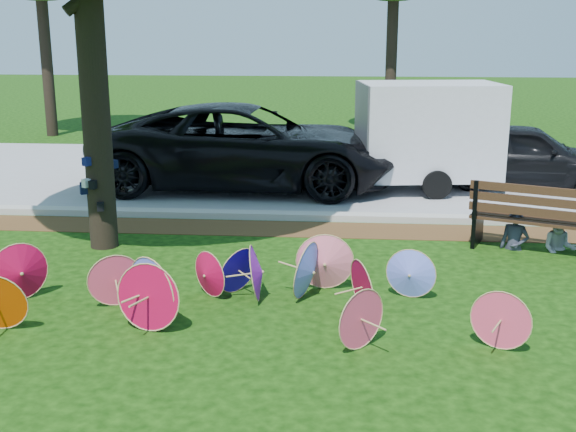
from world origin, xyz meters
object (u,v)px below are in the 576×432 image
at_px(parasol_pile, 230,283).
at_px(person_right, 562,217).
at_px(black_van, 246,147).
at_px(dark_pickup, 523,155).
at_px(park_bench, 540,217).
at_px(cargo_trailer, 429,130).
at_px(person_left, 517,211).

height_order(parasol_pile, person_right, person_right).
xyz_separation_m(black_van, dark_pickup, (6.05, 0.61, -0.20)).
distance_m(parasol_pile, dark_pickup, 9.35).
relative_size(black_van, park_bench, 3.12).
height_order(dark_pickup, park_bench, dark_pickup).
bearing_deg(parasol_pile, park_bench, 33.23).
xyz_separation_m(dark_pickup, cargo_trailer, (-2.13, -0.48, 0.59)).
height_order(dark_pickup, cargo_trailer, cargo_trailer).
xyz_separation_m(park_bench, person_right, (0.35, 0.05, -0.00)).
relative_size(cargo_trailer, person_right, 2.59).
xyz_separation_m(person_left, person_right, (0.70, 0.00, -0.08)).
bearing_deg(person_right, cargo_trailer, 126.14).
bearing_deg(parasol_pile, person_left, 35.89).
bearing_deg(black_van, person_left, -129.85).
height_order(parasol_pile, black_van, black_van).
relative_size(dark_pickup, cargo_trailer, 1.46).
xyz_separation_m(dark_pickup, person_right, (-0.48, -4.76, -0.16)).
bearing_deg(person_left, dark_pickup, 99.67).
bearing_deg(cargo_trailer, person_right, -76.52).
bearing_deg(person_left, parasol_pile, -120.57).
distance_m(dark_pickup, cargo_trailer, 2.26).
distance_m(parasol_pile, person_right, 5.62).
bearing_deg(cargo_trailer, black_van, 174.21).
bearing_deg(park_bench, dark_pickup, 101.98).
relative_size(dark_pickup, person_left, 3.32).
bearing_deg(dark_pickup, parasol_pile, 153.50).
distance_m(person_left, person_right, 0.70).
distance_m(park_bench, person_right, 0.35).
distance_m(parasol_pile, person_left, 5.05).
xyz_separation_m(parasol_pile, person_left, (4.08, 2.95, 0.25)).
bearing_deg(park_bench, person_right, 29.85).
xyz_separation_m(parasol_pile, black_van, (-0.79, 7.11, 0.54)).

